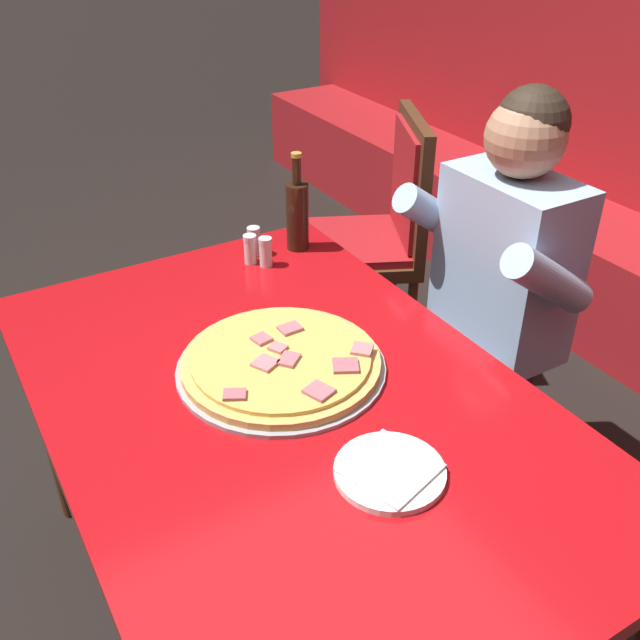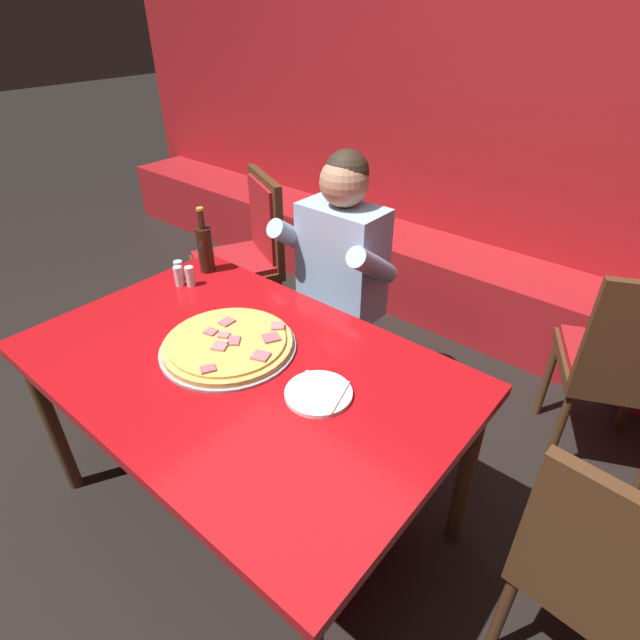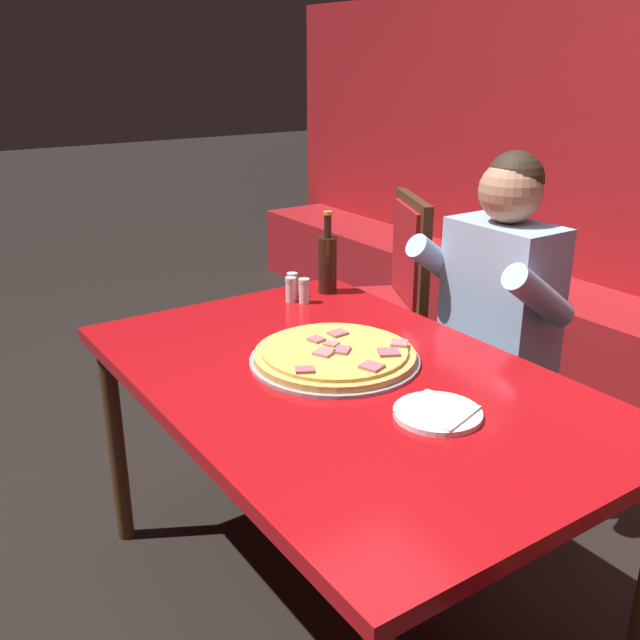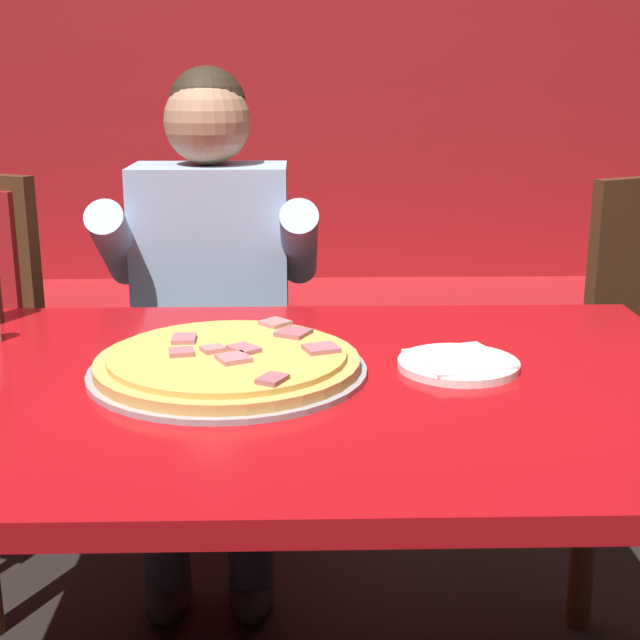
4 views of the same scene
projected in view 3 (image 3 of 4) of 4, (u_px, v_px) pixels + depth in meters
ground_plane at (340, 605)px, 2.15m from camera, size 24.00×24.00×0.00m
main_dining_table at (343, 400)px, 1.91m from camera, size 1.49×0.96×0.76m
pizza at (335, 355)px, 1.97m from camera, size 0.47×0.47×0.05m
plate_white_paper at (438, 413)px, 1.67m from camera, size 0.21×0.21×0.02m
beer_bottle at (328, 262)px, 2.51m from camera, size 0.07×0.07×0.29m
shaker_black_pepper at (292, 286)px, 2.49m from camera, size 0.04×0.04×0.09m
shaker_parmesan at (304, 292)px, 2.42m from camera, size 0.04×0.04×0.09m
shaker_red_pepper_flakes at (291, 291)px, 2.44m from camera, size 0.04×0.04×0.09m
diner_seated_blue_shirt at (482, 322)px, 2.43m from camera, size 0.53×0.53×1.27m
dining_chair_near_right at (383, 292)px, 3.09m from camera, size 0.59×0.59×1.01m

